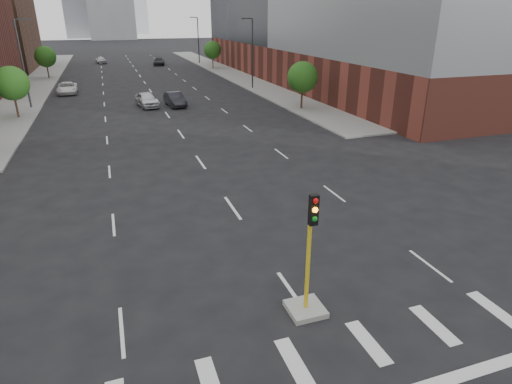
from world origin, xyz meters
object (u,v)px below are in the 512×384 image
car_deep_right (159,61)px  car_near_left (147,100)px  median_traffic_signal (307,288)px  car_mid_right (175,99)px  car_far_left (67,88)px  car_distant (101,60)px

car_deep_right → car_near_left: bearing=-90.0°
median_traffic_signal → car_mid_right: size_ratio=0.97×
median_traffic_signal → car_deep_right: median_traffic_signal is taller
car_near_left → car_far_left: bearing=117.7°
median_traffic_signal → car_distant: 88.36m
median_traffic_signal → car_mid_right: median_traffic_signal is taller
car_near_left → car_distant: bearing=86.6°
car_far_left → car_deep_right: (15.49, 30.71, 0.03)m
car_far_left → car_distant: car_distant is taller
car_near_left → car_deep_right: bearing=72.7°
car_far_left → car_deep_right: bearing=62.3°
car_far_left → car_distant: (4.37, 38.07, 0.00)m
car_near_left → car_deep_right: 43.32m
median_traffic_signal → car_mid_right: bearing=87.7°
car_near_left → car_mid_right: car_near_left is taller
car_distant → car_mid_right: bearing=-90.9°
median_traffic_signal → car_distant: median_traffic_signal is taller
car_near_left → car_far_left: car_near_left is taller
car_near_left → car_far_left: 14.98m
car_near_left → car_mid_right: (3.00, -0.60, -0.05)m
car_mid_right → car_deep_right: bearing=79.2°
car_deep_right → car_distant: bearing=155.3°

